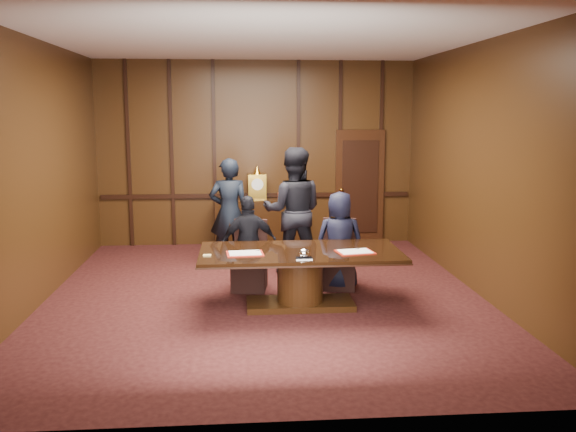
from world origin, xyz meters
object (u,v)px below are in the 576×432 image
object	(u,v)px
signatory_left	(249,244)
signatory_right	(340,241)
witness_left	(229,212)
sideboard	(258,221)
conference_table	(300,269)
witness_right	(293,211)

from	to	relation	value
signatory_left	signatory_right	world-z (taller)	signatory_right
witness_left	sideboard	bearing A→B (deg)	-109.40
sideboard	conference_table	size ratio (longest dim) A/B	0.61
witness_left	signatory_left	bearing A→B (deg)	101.16
signatory_left	witness_left	bearing A→B (deg)	-86.43
signatory_right	witness_right	size ratio (longest dim) A/B	0.71
conference_table	signatory_left	bearing A→B (deg)	129.09
witness_left	conference_table	bearing A→B (deg)	112.31
sideboard	conference_table	bearing A→B (deg)	-83.35
witness_right	sideboard	bearing A→B (deg)	-69.08
sideboard	conference_table	distance (m)	3.79
signatory_right	signatory_left	bearing A→B (deg)	4.08
conference_table	signatory_left	distance (m)	1.05
signatory_left	witness_left	xyz separation A→B (m)	(-0.30, 1.49, 0.21)
sideboard	witness_left	bearing A→B (deg)	-109.19
sideboard	signatory_left	xyz separation A→B (m)	(-0.21, -2.96, 0.20)
conference_table	witness_left	distance (m)	2.51
sideboard	witness_right	size ratio (longest dim) A/B	0.80
witness_left	witness_right	bearing A→B (deg)	150.37
signatory_right	witness_left	distance (m)	2.19
conference_table	signatory_right	world-z (taller)	signatory_right
witness_left	witness_right	size ratio (longest dim) A/B	0.90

